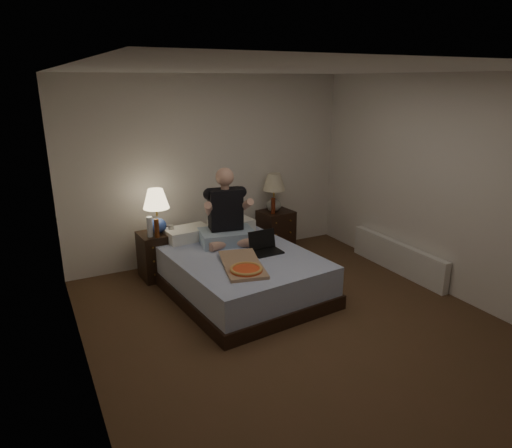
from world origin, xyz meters
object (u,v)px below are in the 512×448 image
person (226,206)px  radiator (397,257)px  bed (239,272)px  nightstand_right (276,230)px  pizza_box (246,270)px  nightstand_left (159,255)px  water_bottle (150,227)px  soda_can (171,229)px  lamp_right (274,193)px  beer_bottle_right (273,206)px  laptop (267,243)px  lamp_left (157,211)px  beer_bottle_left (157,228)px

person → radiator: 2.35m
bed → nightstand_right: 1.52m
nightstand_right → pizza_box: (-1.29, -1.62, 0.24)m
nightstand_left → water_bottle: 0.45m
soda_can → person: 0.77m
lamp_right → pizza_box: lamp_right is taller
water_bottle → beer_bottle_right: bearing=6.1°
bed → radiator: bed is taller
nightstand_right → radiator: size_ratio=0.37×
laptop → person: bearing=115.4°
bed → beer_bottle_right: bearing=38.3°
nightstand_left → soda_can: (0.16, -0.08, 0.35)m
lamp_left → laptop: bearing=-45.2°
beer_bottle_right → lamp_right: bearing=56.0°
water_bottle → soda_can: water_bottle is taller
laptop → nightstand_right: bearing=54.6°
lamp_right → soda_can: bearing=-170.8°
bed → person: size_ratio=2.11×
water_bottle → laptop: size_ratio=0.74×
beer_bottle_left → water_bottle: bearing=139.4°
bed → soda_can: bearing=120.0°
person → pizza_box: 1.07m
bed → beer_bottle_left: (-0.76, 0.71, 0.46)m
bed → lamp_left: bearing=123.7°
beer_bottle_left → radiator: (2.87, -1.11, -0.51)m
lamp_left → beer_bottle_right: size_ratio=2.43×
person → water_bottle: bearing=166.5°
soda_can → laptop: laptop is taller
person → laptop: 0.69m
bed → lamp_right: 1.62m
laptop → radiator: bearing=-9.6°
water_bottle → lamp_left: bearing=38.8°
nightstand_left → nightstand_right: size_ratio=1.01×
bed → radiator: bearing=-16.5°
lamp_left → beer_bottle_left: size_ratio=2.43×
lamp_left → soda_can: (0.15, -0.08, -0.23)m
nightstand_right → lamp_left: lamp_left is taller
bed → nightstand_left: bearing=124.2°
bed → lamp_left: lamp_left is taller
water_bottle → soda_can: bearing=4.6°
nightstand_left → beer_bottle_left: beer_bottle_left is taller
person → pizza_box: (-0.21, -0.96, -0.43)m
water_bottle → beer_bottle_right: (1.83, 0.20, -0.01)m
beer_bottle_right → laptop: (-0.71, -1.10, -0.09)m
bed → nightstand_left: nightstand_left is taller
beer_bottle_right → laptop: 1.31m
lamp_left → nightstand_right: bearing=5.9°
nightstand_left → beer_bottle_left: size_ratio=2.58×
water_bottle → laptop: (1.12, -0.91, -0.11)m
soda_can → radiator: soda_can is taller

